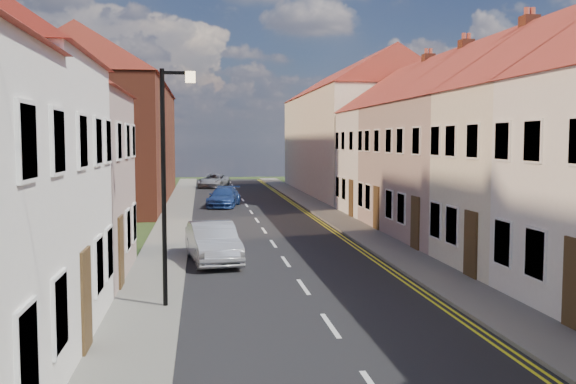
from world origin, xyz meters
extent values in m
cube|color=black|center=(0.00, 30.00, 0.01)|extent=(7.00, 90.00, 0.02)
cube|color=slate|center=(-4.40, 30.00, 0.06)|extent=(1.80, 90.00, 0.12)
cube|color=slate|center=(4.40, 30.00, 0.06)|extent=(1.80, 90.00, 0.12)
cube|color=beige|center=(9.30, 23.50, 3.00)|extent=(8.00, 5.00, 6.00)
cube|color=tan|center=(9.30, 28.90, 3.00)|extent=(8.00, 5.80, 6.00)
cube|color=maroon|center=(9.30, 26.60, 8.20)|extent=(0.60, 0.60, 1.60)
cube|color=tan|center=(9.30, 34.30, 3.00)|extent=(8.00, 5.00, 6.00)
cube|color=maroon|center=(9.30, 32.40, 8.20)|extent=(0.60, 0.60, 1.60)
cube|color=white|center=(9.30, 39.70, 3.00)|extent=(8.00, 5.80, 6.00)
cube|color=maroon|center=(9.30, 37.40, 8.20)|extent=(0.60, 0.60, 1.60)
cube|color=beige|center=(9.30, 55.00, 4.00)|extent=(8.00, 24.00, 8.00)
cube|color=maroon|center=(-9.30, 50.00, 4.00)|extent=(8.00, 24.00, 8.00)
cylinder|color=black|center=(-3.90, 20.00, 3.12)|extent=(0.12, 0.12, 6.00)
cube|color=black|center=(-3.55, 20.00, 6.02)|extent=(0.70, 0.08, 0.08)
cube|color=#FFD899|center=(-3.20, 20.00, 5.92)|extent=(0.25, 0.15, 0.28)
imported|color=#A3A5AB|center=(-2.58, 26.30, 0.71)|extent=(2.07, 4.50, 1.43)
imported|color=navy|center=(-1.52, 45.45, 0.64)|extent=(2.60, 4.66, 1.28)
imported|color=#A2A5AA|center=(-1.88, 62.83, 0.65)|extent=(3.34, 5.06, 1.29)
camera|label=1|loc=(-2.95, 3.59, 4.34)|focal=40.00mm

